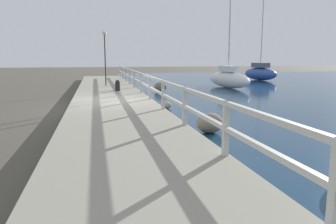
% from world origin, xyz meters
% --- Properties ---
extents(ground_plane, '(120.00, 120.00, 0.00)m').
position_xyz_m(ground_plane, '(0.00, 0.00, 0.00)').
color(ground_plane, '#4C473D').
extents(dock_walkway, '(3.25, 36.00, 0.34)m').
position_xyz_m(dock_walkway, '(0.00, 0.00, 0.17)').
color(dock_walkway, gray).
rests_on(dock_walkway, ground).
extents(railing, '(0.10, 32.50, 0.96)m').
position_xyz_m(railing, '(1.53, -0.00, 0.99)').
color(railing, beige).
rests_on(railing, dock_walkway).
extents(boulder_downstream, '(0.40, 0.36, 0.30)m').
position_xyz_m(boulder_downstream, '(2.10, -0.62, 0.15)').
color(boulder_downstream, gray).
rests_on(boulder_downstream, ground).
extents(boulder_water_edge, '(0.76, 0.69, 0.57)m').
position_xyz_m(boulder_water_edge, '(3.19, 6.09, 0.29)').
color(boulder_water_edge, '#666056').
rests_on(boulder_water_edge, ground).
extents(boulder_far_strip, '(0.74, 0.66, 0.55)m').
position_xyz_m(boulder_far_strip, '(2.35, -5.03, 0.28)').
color(boulder_far_strip, slate).
rests_on(boulder_far_strip, ground).
extents(mooring_bollard, '(0.25, 0.25, 0.57)m').
position_xyz_m(mooring_bollard, '(0.45, 3.71, 0.62)').
color(mooring_bollard, black).
rests_on(mooring_bollard, dock_walkway).
extents(dock_lamp, '(0.25, 0.25, 3.30)m').
position_xyz_m(dock_lamp, '(-0.02, 7.26, 2.73)').
color(dock_lamp, '#2D2D33').
rests_on(dock_lamp, dock_walkway).
extents(sailboat_blue, '(2.06, 4.28, 8.07)m').
position_xyz_m(sailboat_blue, '(13.99, 14.01, 0.68)').
color(sailboat_blue, '#2D4C9E').
rests_on(sailboat_blue, water_surface).
extents(sailboat_white, '(1.51, 5.27, 7.69)m').
position_xyz_m(sailboat_white, '(8.18, 7.60, 0.64)').
color(sailboat_white, white).
rests_on(sailboat_white, water_surface).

